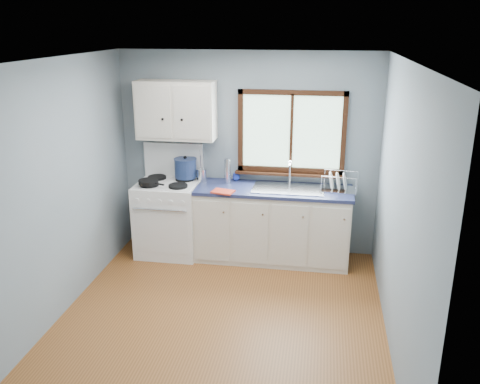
% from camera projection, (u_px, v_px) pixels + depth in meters
% --- Properties ---
extents(floor, '(3.20, 3.60, 0.02)m').
position_uv_depth(floor, '(220.00, 322.00, 5.02)').
color(floor, brown).
rests_on(floor, ground).
extents(ceiling, '(3.20, 3.60, 0.02)m').
position_uv_depth(ceiling, '(217.00, 59.00, 4.22)').
color(ceiling, white).
rests_on(ceiling, wall_back).
extents(wall_back, '(3.20, 0.02, 2.50)m').
position_uv_depth(wall_back, '(248.00, 154.00, 6.32)').
color(wall_back, gray).
rests_on(wall_back, ground).
extents(wall_front, '(3.20, 0.02, 2.50)m').
position_uv_depth(wall_front, '(155.00, 305.00, 2.93)').
color(wall_front, gray).
rests_on(wall_front, ground).
extents(wall_left, '(0.02, 3.60, 2.50)m').
position_uv_depth(wall_left, '(54.00, 193.00, 4.87)').
color(wall_left, gray).
rests_on(wall_left, ground).
extents(wall_right, '(0.02, 3.60, 2.50)m').
position_uv_depth(wall_right, '(401.00, 212.00, 4.37)').
color(wall_right, gray).
rests_on(wall_right, ground).
extents(gas_range, '(0.76, 0.69, 1.36)m').
position_uv_depth(gas_range, '(169.00, 216.00, 6.39)').
color(gas_range, white).
rests_on(gas_range, floor).
extents(base_cabinets, '(1.85, 0.60, 0.88)m').
position_uv_depth(base_cabinets, '(272.00, 228.00, 6.23)').
color(base_cabinets, beige).
rests_on(base_cabinets, floor).
extents(countertop, '(1.89, 0.64, 0.04)m').
position_uv_depth(countertop, '(273.00, 190.00, 6.07)').
color(countertop, '#1A2144').
rests_on(countertop, base_cabinets).
extents(sink, '(0.84, 0.46, 0.44)m').
position_uv_depth(sink, '(288.00, 194.00, 6.06)').
color(sink, silver).
rests_on(sink, countertop).
extents(window, '(1.36, 0.10, 1.03)m').
position_uv_depth(window, '(291.00, 138.00, 6.13)').
color(window, '#9EC6A8').
rests_on(window, wall_back).
extents(upper_cabinets, '(0.95, 0.35, 0.70)m').
position_uv_depth(upper_cabinets, '(176.00, 110.00, 6.10)').
color(upper_cabinets, beige).
rests_on(upper_cabinets, wall_back).
extents(skillet, '(0.38, 0.31, 0.05)m').
position_uv_depth(skillet, '(149.00, 182.00, 6.09)').
color(skillet, black).
rests_on(skillet, gas_range).
extents(stockpot, '(0.33, 0.33, 0.28)m').
position_uv_depth(stockpot, '(185.00, 168.00, 6.32)').
color(stockpot, navy).
rests_on(stockpot, gas_range).
extents(utensil_crock, '(0.14, 0.14, 0.40)m').
position_uv_depth(utensil_crock, '(202.00, 175.00, 6.31)').
color(utensil_crock, silver).
rests_on(utensil_crock, countertop).
extents(thermos, '(0.09, 0.09, 0.31)m').
position_uv_depth(thermos, '(227.00, 171.00, 6.21)').
color(thermos, silver).
rests_on(thermos, countertop).
extents(soap_bottle, '(0.11, 0.11, 0.23)m').
position_uv_depth(soap_bottle, '(236.00, 172.00, 6.31)').
color(soap_bottle, '#1B2FA2').
rests_on(soap_bottle, countertop).
extents(dish_towel, '(0.28, 0.23, 0.02)m').
position_uv_depth(dish_towel, '(223.00, 192.00, 5.92)').
color(dish_towel, red).
rests_on(dish_towel, countertop).
extents(dish_rack, '(0.45, 0.37, 0.22)m').
position_uv_depth(dish_rack, '(339.00, 185.00, 5.98)').
color(dish_rack, silver).
rests_on(dish_rack, countertop).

